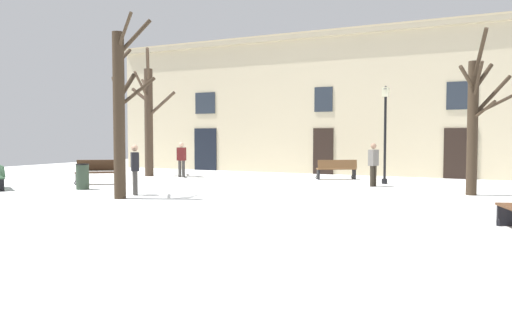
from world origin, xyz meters
name	(u,v)px	position (x,y,z in m)	size (l,w,h in m)	color
ground_plane	(232,194)	(0.00, 0.00, 0.00)	(38.01, 38.01, 0.00)	white
building_facade	(321,101)	(0.00, 9.35, 3.57)	(23.76, 0.60, 7.02)	beige
tree_foreground	(149,117)	(-6.82, 4.62, 2.75)	(2.74, 2.42, 5.75)	#423326
tree_near_facade	(120,109)	(-2.51, -2.30, 2.67)	(1.99, 1.59, 5.36)	#382B1E
tree_left_of_center	(474,119)	(6.99, 3.02, 2.39)	(1.52, 1.49, 5.04)	#382B1E
streetlamp	(385,124)	(3.80, 5.54, 2.33)	(0.30, 0.30, 3.81)	black
litter_bin	(83,176)	(-5.41, -0.94, 0.45)	(0.46, 0.46, 0.89)	#2D3D2D
bench_near_center_tree	(98,172)	(-6.20, 0.66, 0.48)	(1.65, 1.31, 0.95)	#3D2819
bench_facing_shops	(336,169)	(1.57, 6.63, 0.45)	(1.71, 1.25, 0.85)	brown
person_crossing_plaza	(373,163)	(3.60, 4.35, 0.88)	(0.34, 0.43, 1.60)	#2D271E
person_strolling	(182,158)	(-5.07, 4.69, 0.87)	(0.42, 0.29, 1.59)	#403D3A
person_near_bench	(135,167)	(-2.68, -1.46, 0.87)	(0.43, 0.42, 1.59)	#403D3A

